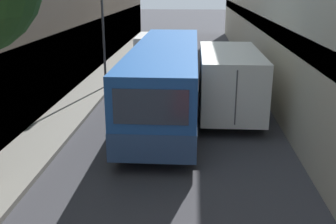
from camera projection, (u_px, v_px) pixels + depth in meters
ground_plane at (174, 118)px, 16.19m from camera, size 150.00×150.00×0.00m
sidewalk_left at (67, 114)px, 16.46m from camera, size 1.80×60.00×0.16m
building_left_shopfront at (11, 28)px, 15.49m from camera, size 2.40×60.00×7.96m
bus at (166, 78)px, 16.32m from camera, size 2.57×11.73×2.92m
box_truck at (227, 76)px, 17.10m from camera, size 2.38×7.96×2.70m
panel_van at (150, 46)px, 28.26m from camera, size 1.81×4.07×1.82m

